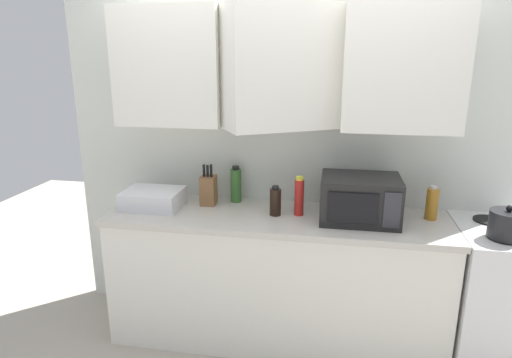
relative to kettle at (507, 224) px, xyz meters
name	(u,v)px	position (x,y,z in m)	size (l,w,h in m)	color
wall_back_with_cabinets	(283,107)	(-1.32, 0.39, 0.58)	(3.07, 0.64, 2.60)	silver
counter_run	(276,277)	(-1.32, 0.16, -0.54)	(2.20, 0.63, 0.90)	white
kettle	(507,224)	(0.00, 0.00, 0.00)	(0.19, 0.19, 0.19)	black
microwave	(360,199)	(-0.80, 0.16, 0.05)	(0.48, 0.37, 0.28)	black
dish_rack	(153,199)	(-2.16, 0.16, -0.03)	(0.38, 0.30, 0.12)	silver
knife_block	(209,190)	(-1.81, 0.29, 0.02)	(0.10, 0.12, 0.29)	brown
bottle_amber_vinegar	(432,204)	(-0.35, 0.26, 0.01)	(0.07, 0.07, 0.22)	#AD701E
bottle_green_oil	(236,185)	(-1.64, 0.38, 0.03)	(0.08, 0.08, 0.26)	#386B2D
bottle_red_sauce	(299,196)	(-1.18, 0.18, 0.04)	(0.06, 0.06, 0.26)	red
bottle_soy_dark	(275,202)	(-1.33, 0.16, 0.00)	(0.07, 0.07, 0.20)	black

